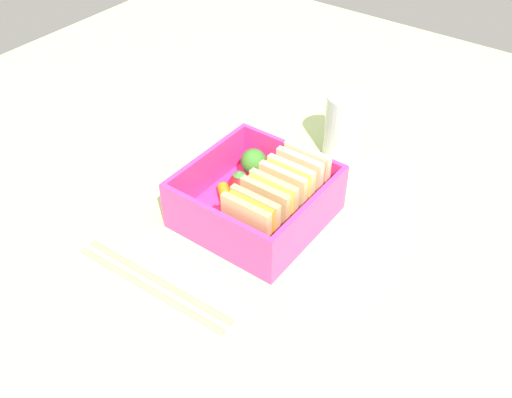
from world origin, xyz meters
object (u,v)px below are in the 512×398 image
Objects in this scene: carrot_stick_far_left at (207,221)px; sandwich_center at (269,206)px; drinking_glass at (344,126)px; sandwich_center_right at (251,223)px; sandwich_center_left at (286,190)px; strawberry_far_left at (239,182)px; broccoli_floret at (254,162)px; carrot_stick_left at (227,201)px; sandwich_left at (302,175)px; chopstick_pair at (153,282)px.

sandwich_center is at bearing 123.07° from carrot_stick_far_left.
sandwich_center_right is at bearing 3.23° from drinking_glass.
sandwich_center_left is 2.05× the size of strawberry_far_left.
broccoli_floret is 1.01× the size of carrot_stick_far_left.
sandwich_center_left is 6.67cm from sandwich_center_right.
sandwich_center is 1.19× the size of carrot_stick_left.
sandwich_left is at bearing 137.18° from carrot_stick_left.
broccoli_floret reaches higher than carrot_stick_left.
sandwich_center is at bearing 64.38° from strawberry_far_left.
broccoli_floret is at bearing -173.79° from carrot_stick_left.
carrot_stick_left is at bearing -91.43° from sandwich_center.
drinking_glass is (-11.90, -1.24, -0.02)cm from sandwich_left.
sandwich_center_left is 17.68cm from chopstick_pair.
carrot_stick_far_left reaches higher than chopstick_pair.
drinking_glass is at bearing 165.37° from carrot_stick_left.
strawberry_far_left is 6.90cm from carrot_stick_far_left.
sandwich_left is at bearing 180.00° from sandwich_center_right.
carrot_stick_far_left is 0.45× the size of drinking_glass.
drinking_glass is (-12.29, 5.47, 0.85)cm from broccoli_floret.
drinking_glass is (-18.57, -1.24, -0.02)cm from sandwich_center.
broccoli_floret is 0.20× the size of chopstick_pair.
sandwich_left and sandwich_center_right have the same top height.
sandwich_center is at bearing 88.57° from carrot_stick_left.
drinking_glass is (-15.23, -1.24, -0.02)cm from sandwich_center_left.
drinking_glass reaches higher than sandwich_left.
broccoli_floret is (-2.94, -6.71, -0.87)cm from sandwich_center_left.
sandwich_center_left is at bearing 92.11° from strawberry_far_left.
carrot_stick_far_left is 9.44cm from chopstick_pair.
carrot_stick_far_left is (10.40, -5.73, -2.51)cm from sandwich_left.
sandwich_center_left is at bearing 140.96° from carrot_stick_far_left.
sandwich_center is 6.52cm from carrot_stick_left.
sandwich_center is 1.61× the size of carrot_stick_far_left.
drinking_glass reaches higher than carrot_stick_far_left.
sandwich_left is 3.34cm from sandwich_center_left.
carrot_stick_left is 13.30cm from chopstick_pair.
sandwich_left is 20.81cm from chopstick_pair.
carrot_stick_left reaches higher than chopstick_pair.
chopstick_pair is (19.32, 1.37, -3.15)cm from broccoli_floret.
carrot_stick_far_left is (3.88, 0.31, -0.05)cm from carrot_stick_left.
drinking_glass is at bearing 172.61° from chopstick_pair.
carrot_stick_far_left is (6.83, 0.73, -0.71)cm from strawberry_far_left.
sandwich_left and sandwich_center_left have the same top height.
broccoli_floret is 6.37cm from carrot_stick_left.
sandwich_center_right is 1.61× the size of carrot_stick_far_left.
strawberry_far_left reaches higher than carrot_stick_far_left.
sandwich_left reaches higher than broccoli_floret.
sandwich_center_right is 7.40cm from carrot_stick_left.
chopstick_pair is (9.70, -5.33, -4.01)cm from sandwich_center_right.
sandwich_left is 6.78cm from broccoli_floret.
sandwich_center_left is 7.38cm from broccoli_floret.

